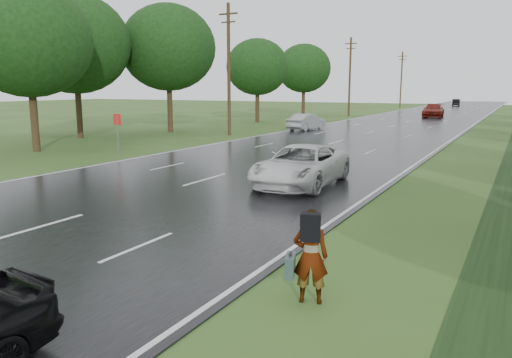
{
  "coord_description": "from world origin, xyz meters",
  "views": [
    {
      "loc": [
        11.31,
        -8.62,
        3.76
      ],
      "look_at": [
        5.0,
        3.08,
        1.3
      ],
      "focal_mm": 35.0,
      "sensor_mm": 36.0,
      "label": 1
    }
  ],
  "objects_px": {
    "white_pickup": "(301,165)",
    "pedestrian": "(309,255)",
    "road_sign": "(117,126)",
    "silver_sedan": "(307,122)"
  },
  "relations": [
    {
      "from": "road_sign",
      "to": "silver_sedan",
      "type": "relative_size",
      "value": 0.53
    },
    {
      "from": "white_pickup",
      "to": "silver_sedan",
      "type": "bearing_deg",
      "value": 109.81
    },
    {
      "from": "road_sign",
      "to": "silver_sedan",
      "type": "height_order",
      "value": "road_sign"
    },
    {
      "from": "road_sign",
      "to": "silver_sedan",
      "type": "xyz_separation_m",
      "value": [
        2.96,
        19.95,
        -0.89
      ]
    },
    {
      "from": "pedestrian",
      "to": "white_pickup",
      "type": "distance_m",
      "value": 10.56
    },
    {
      "from": "white_pickup",
      "to": "pedestrian",
      "type": "bearing_deg",
      "value": -68.33
    },
    {
      "from": "road_sign",
      "to": "white_pickup",
      "type": "bearing_deg",
      "value": -14.56
    },
    {
      "from": "pedestrian",
      "to": "silver_sedan",
      "type": "height_order",
      "value": "pedestrian"
    },
    {
      "from": "pedestrian",
      "to": "white_pickup",
      "type": "relative_size",
      "value": 0.31
    },
    {
      "from": "pedestrian",
      "to": "silver_sedan",
      "type": "relative_size",
      "value": 0.39
    }
  ]
}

